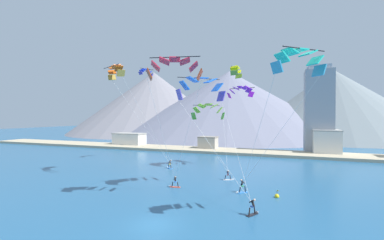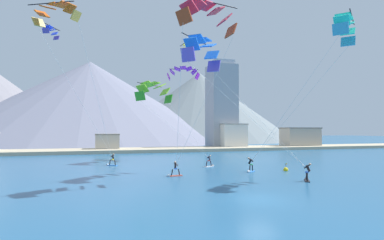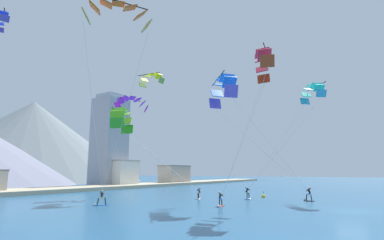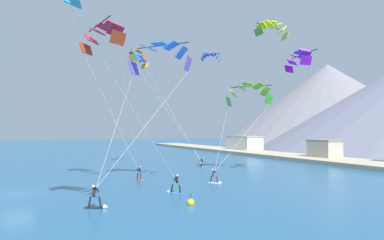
{
  "view_description": "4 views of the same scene",
  "coord_description": "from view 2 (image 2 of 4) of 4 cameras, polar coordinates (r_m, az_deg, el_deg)",
  "views": [
    {
      "loc": [
        11.31,
        -20.65,
        9.9
      ],
      "look_at": [
        -2.6,
        17.2,
        9.33
      ],
      "focal_mm": 24.0,
      "sensor_mm": 36.0,
      "label": 1
    },
    {
      "loc": [
        -10.33,
        -19.12,
        4.89
      ],
      "look_at": [
        0.27,
        17.68,
        6.16
      ],
      "focal_mm": 28.0,
      "sensor_mm": 36.0,
      "label": 2
    },
    {
      "loc": [
        -32.45,
        -3.59,
        3.64
      ],
      "look_at": [
        0.06,
        17.77,
        10.39
      ],
      "focal_mm": 28.0,
      "sensor_mm": 36.0,
      "label": 3
    },
    {
      "loc": [
        31.11,
        2.1,
        5.56
      ],
      "look_at": [
        0.64,
        16.98,
        6.9
      ],
      "focal_mm": 28.0,
      "sensor_mm": 36.0,
      "label": 4
    }
  ],
  "objects": [
    {
      "name": "shore_building_harbour_front",
      "position": [
        70.05,
        -15.81,
        -4.16
      ],
      "size": [
        5.32,
        4.26,
        4.03
      ],
      "color": "#B7AD9E",
      "rests_on": "ground"
    },
    {
      "name": "kitesurfer_near_trail",
      "position": [
        31.2,
        21.09,
        -9.72
      ],
      "size": [
        1.27,
        1.68,
        1.81
      ],
      "color": "black",
      "rests_on": "ground"
    },
    {
      "name": "shore_building_promenade_mid",
      "position": [
        78.43,
        7.44,
        -3.07
      ],
      "size": [
        6.61,
        6.97,
        6.49
      ],
      "color": "silver",
      "rests_on": "ground"
    },
    {
      "name": "kitesurfer_mid_center",
      "position": [
        32.14,
        -3.55,
        -9.86
      ],
      "size": [
        1.78,
        0.67,
        1.64
      ],
      "color": "#E54C33",
      "rests_on": "ground"
    },
    {
      "name": "parafoil_kite_distant_high_outer",
      "position": [
        53.18,
        -1.7,
        9.19
      ],
      "size": [
        5.7,
        3.26,
        2.37
      ],
      "color": "#AA19C7"
    },
    {
      "name": "ground_plane",
      "position": [
        22.27,
        12.4,
        -14.53
      ],
      "size": [
        400.0,
        400.0,
        0.0
      ],
      "primitive_type": "plane",
      "color": "#23567F"
    },
    {
      "name": "mountain_peak_east_shoulder",
      "position": [
        142.44,
        1.34,
        2.59
      ],
      "size": [
        87.78,
        87.78,
        32.02
      ],
      "color": "slate",
      "rests_on": "ground"
    },
    {
      "name": "kitesurfer_far_left",
      "position": [
        35.9,
        11.01,
        -8.82
      ],
      "size": [
        1.57,
        1.45,
        1.75
      ],
      "color": "#337FDB",
      "rests_on": "ground"
    },
    {
      "name": "mountain_peak_central_summit",
      "position": [
        133.19,
        -18.91,
        3.37
      ],
      "size": [
        114.22,
        114.22,
        33.76
      ],
      "color": "slate",
      "rests_on": "ground"
    },
    {
      "name": "shore_building_quay_east",
      "position": [
        85.61,
        19.91,
        -3.19
      ],
      "size": [
        10.17,
        5.17,
        5.53
      ],
      "color": "#A89E8E",
      "rests_on": "ground"
    },
    {
      "name": "parafoil_kite_near_trail",
      "position": [
        35.22,
        2.05,
        13.24
      ],
      "size": [
        10.88,
        10.85,
        13.96
      ],
      "color": "#5F4BC6"
    },
    {
      "name": "race_marker_buoy",
      "position": [
        37.77,
        17.42,
        -9.01
      ],
      "size": [
        0.56,
        0.56,
        1.02
      ],
      "color": "yellow",
      "rests_on": "ground"
    },
    {
      "name": "parafoil_kite_mid_center",
      "position": [
        30.06,
        2.96,
        19.43
      ],
      "size": [
        6.64,
        6.55,
        15.71
      ],
      "color": "#A33416"
    },
    {
      "name": "parafoil_kite_distant_low_drift",
      "position": [
        49.86,
        -0.62,
        13.89
      ],
      "size": [
        1.85,
        4.73,
        1.96
      ],
      "color": "olive"
    },
    {
      "name": "parafoil_kite_far_right",
      "position": [
        37.11,
        -24.47,
        18.17
      ],
      "size": [
        8.98,
        10.25,
        17.22
      ],
      "color": "#B39238"
    },
    {
      "name": "parafoil_kite_far_left",
      "position": [
        34.6,
        27.01,
        15.5
      ],
      "size": [
        8.74,
        9.92,
        14.73
      ],
      "color": "#339AC2"
    },
    {
      "name": "kitesurfer_far_right",
      "position": [
        43.01,
        -15.13,
        -7.69
      ],
      "size": [
        1.67,
        1.29,
        1.71
      ],
      "color": "#337FDB",
      "rests_on": "ground"
    },
    {
      "name": "highrise_tower",
      "position": [
        80.87,
        5.63,
        2.81
      ],
      "size": [
        7.0,
        7.0,
        23.42
      ],
      "color": "#999EA8",
      "rests_on": "ground"
    },
    {
      "name": "parafoil_kite_distant_mid_solo",
      "position": [
        52.51,
        -25.31,
        15.14
      ],
      "size": [
        2.05,
        3.94,
        1.57
      ],
      "color": "#4F3FA0"
    },
    {
      "name": "parafoil_kite_near_lead",
      "position": [
        47.76,
        -7.22,
        5.67
      ],
      "size": [
        9.06,
        11.77,
        11.17
      ],
      "color": "green"
    },
    {
      "name": "kitesurfer_near_lead",
      "position": [
        40.29,
        3.48,
        -8.2
      ],
      "size": [
        1.75,
        1.09,
        1.64
      ],
      "color": "white",
      "rests_on": "ground"
    },
    {
      "name": "shoreline_strip",
      "position": [
        68.96,
        -7.45,
        -5.65
      ],
      "size": [
        180.0,
        10.0,
        0.7
      ],
      "primitive_type": "cube",
      "color": "tan",
      "rests_on": "ground"
    }
  ]
}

